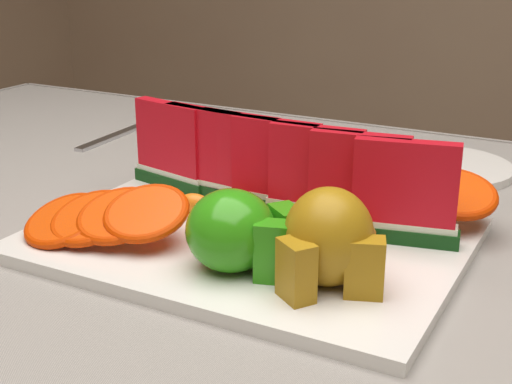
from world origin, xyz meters
name	(u,v)px	position (x,y,z in m)	size (l,w,h in m)	color
table	(220,334)	(0.00, 0.00, 0.65)	(1.40, 0.90, 0.75)	#482517
tablecloth	(219,279)	(0.00, 0.00, 0.72)	(1.53, 1.03, 0.20)	gray
platter	(250,238)	(0.03, 0.01, 0.76)	(0.40, 0.30, 0.01)	silver
apple_cluster	(239,233)	(0.06, -0.06, 0.80)	(0.11, 0.09, 0.07)	#257611
pear_cluster	(329,241)	(0.14, -0.06, 0.81)	(0.10, 0.10, 0.08)	#A9921F
side_plate	(441,167)	(0.14, 0.33, 0.76)	(0.19, 0.19, 0.01)	silver
fork	(119,135)	(-0.34, 0.27, 0.76)	(0.02, 0.20, 0.00)	silver
watermelon_row	(276,169)	(0.03, 0.07, 0.82)	(0.39, 0.07, 0.10)	#153F0F
orange_fan_front	(105,216)	(-0.08, -0.07, 0.79)	(0.17, 0.12, 0.05)	#ED5800
orange_fan_back	(320,180)	(0.05, 0.13, 0.79)	(0.39, 0.12, 0.05)	#ED5800
tangerine_segments	(279,217)	(0.05, 0.03, 0.78)	(0.21, 0.07, 0.02)	orange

